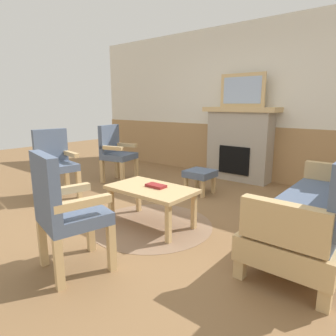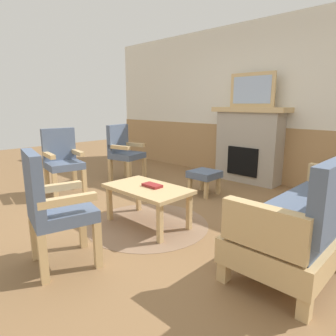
{
  "view_description": "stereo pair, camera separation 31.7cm",
  "coord_description": "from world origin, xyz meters",
  "px_view_note": "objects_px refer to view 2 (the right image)",
  "views": [
    {
      "loc": [
        2.25,
        -2.43,
        1.33
      ],
      "look_at": [
        0.0,
        0.35,
        0.55
      ],
      "focal_mm": 31.38,
      "sensor_mm": 36.0,
      "label": 1
    },
    {
      "loc": [
        2.49,
        -2.22,
        1.33
      ],
      "look_at": [
        0.0,
        0.35,
        0.55
      ],
      "focal_mm": 31.38,
      "sensor_mm": 36.0,
      "label": 2
    }
  ],
  "objects_px": {
    "coffee_table": "(147,192)",
    "armchair_by_window_left": "(62,159)",
    "armchair_front_left": "(53,205)",
    "framed_picture": "(252,90)",
    "book_on_table": "(152,185)",
    "footstool": "(204,176)",
    "fireplace": "(249,144)",
    "couch": "(314,215)",
    "armchair_near_fireplace": "(124,150)"
  },
  "relations": [
    {
      "from": "coffee_table",
      "to": "armchair_by_window_left",
      "type": "bearing_deg",
      "value": -177.09
    },
    {
      "from": "armchair_by_window_left",
      "to": "armchair_front_left",
      "type": "relative_size",
      "value": 1.0
    },
    {
      "from": "framed_picture",
      "to": "armchair_by_window_left",
      "type": "distance_m",
      "value": 3.22
    },
    {
      "from": "framed_picture",
      "to": "book_on_table",
      "type": "xyz_separation_m",
      "value": [
        0.2,
        -2.45,
        -1.1
      ]
    },
    {
      "from": "book_on_table",
      "to": "armchair_front_left",
      "type": "bearing_deg",
      "value": -87.02
    },
    {
      "from": "coffee_table",
      "to": "footstool",
      "type": "bearing_deg",
      "value": 99.95
    },
    {
      "from": "footstool",
      "to": "framed_picture",
      "type": "bearing_deg",
      "value": 86.36
    },
    {
      "from": "fireplace",
      "to": "book_on_table",
      "type": "relative_size",
      "value": 5.78
    },
    {
      "from": "framed_picture",
      "to": "book_on_table",
      "type": "distance_m",
      "value": 2.7
    },
    {
      "from": "framed_picture",
      "to": "coffee_table",
      "type": "height_order",
      "value": "framed_picture"
    },
    {
      "from": "fireplace",
      "to": "framed_picture",
      "type": "height_order",
      "value": "framed_picture"
    },
    {
      "from": "fireplace",
      "to": "couch",
      "type": "height_order",
      "value": "fireplace"
    },
    {
      "from": "framed_picture",
      "to": "armchair_near_fireplace",
      "type": "distance_m",
      "value": 2.4
    },
    {
      "from": "couch",
      "to": "armchair_front_left",
      "type": "distance_m",
      "value": 2.21
    },
    {
      "from": "fireplace",
      "to": "armchair_near_fireplace",
      "type": "distance_m",
      "value": 2.17
    },
    {
      "from": "coffee_table",
      "to": "armchair_near_fireplace",
      "type": "distance_m",
      "value": 2.07
    },
    {
      "from": "framed_picture",
      "to": "armchair_near_fireplace",
      "type": "bearing_deg",
      "value": -138.09
    },
    {
      "from": "couch",
      "to": "armchair_by_window_left",
      "type": "height_order",
      "value": "same"
    },
    {
      "from": "coffee_table",
      "to": "armchair_near_fireplace",
      "type": "xyz_separation_m",
      "value": [
        -1.78,
        1.04,
        0.15
      ]
    },
    {
      "from": "couch",
      "to": "footstool",
      "type": "relative_size",
      "value": 4.5
    },
    {
      "from": "couch",
      "to": "coffee_table",
      "type": "height_order",
      "value": "couch"
    },
    {
      "from": "book_on_table",
      "to": "footstool",
      "type": "distance_m",
      "value": 1.35
    },
    {
      "from": "framed_picture",
      "to": "armchair_by_window_left",
      "type": "xyz_separation_m",
      "value": [
        -1.62,
        -2.58,
        -1.02
      ]
    },
    {
      "from": "framed_picture",
      "to": "armchair_near_fireplace",
      "type": "height_order",
      "value": "framed_picture"
    },
    {
      "from": "armchair_near_fireplace",
      "to": "armchair_by_window_left",
      "type": "bearing_deg",
      "value": -90.25
    },
    {
      "from": "fireplace",
      "to": "armchair_front_left",
      "type": "height_order",
      "value": "fireplace"
    },
    {
      "from": "couch",
      "to": "coffee_table",
      "type": "distance_m",
      "value": 1.66
    },
    {
      "from": "fireplace",
      "to": "armchair_near_fireplace",
      "type": "bearing_deg",
      "value": -138.09
    },
    {
      "from": "armchair_near_fireplace",
      "to": "armchair_by_window_left",
      "type": "relative_size",
      "value": 1.0
    },
    {
      "from": "fireplace",
      "to": "couch",
      "type": "bearing_deg",
      "value": -48.61
    },
    {
      "from": "couch",
      "to": "footstool",
      "type": "bearing_deg",
      "value": 155.36
    },
    {
      "from": "framed_picture",
      "to": "couch",
      "type": "height_order",
      "value": "framed_picture"
    },
    {
      "from": "coffee_table",
      "to": "armchair_front_left",
      "type": "height_order",
      "value": "armchair_front_left"
    },
    {
      "from": "book_on_table",
      "to": "armchair_near_fireplace",
      "type": "xyz_separation_m",
      "value": [
        -1.81,
        1.0,
        0.08
      ]
    },
    {
      "from": "couch",
      "to": "armchair_by_window_left",
      "type": "distance_m",
      "value": 3.42
    },
    {
      "from": "framed_picture",
      "to": "couch",
      "type": "bearing_deg",
      "value": -48.62
    },
    {
      "from": "fireplace",
      "to": "armchair_by_window_left",
      "type": "relative_size",
      "value": 1.33
    },
    {
      "from": "footstool",
      "to": "armchair_by_window_left",
      "type": "bearing_deg",
      "value": -136.99
    },
    {
      "from": "coffee_table",
      "to": "armchair_near_fireplace",
      "type": "height_order",
      "value": "armchair_near_fireplace"
    },
    {
      "from": "couch",
      "to": "armchair_near_fireplace",
      "type": "relative_size",
      "value": 1.84
    },
    {
      "from": "footstool",
      "to": "armchair_by_window_left",
      "type": "xyz_separation_m",
      "value": [
        -1.55,
        -1.44,
        0.25
      ]
    },
    {
      "from": "armchair_near_fireplace",
      "to": "footstool",
      "type": "bearing_deg",
      "value": 11.29
    },
    {
      "from": "footstool",
      "to": "armchair_front_left",
      "type": "height_order",
      "value": "armchair_front_left"
    },
    {
      "from": "couch",
      "to": "book_on_table",
      "type": "xyz_separation_m",
      "value": [
        -1.54,
        -0.48,
        0.06
      ]
    },
    {
      "from": "fireplace",
      "to": "footstool",
      "type": "xyz_separation_m",
      "value": [
        -0.07,
        -1.14,
        -0.37
      ]
    },
    {
      "from": "framed_picture",
      "to": "footstool",
      "type": "height_order",
      "value": "framed_picture"
    },
    {
      "from": "coffee_table",
      "to": "book_on_table",
      "type": "height_order",
      "value": "book_on_table"
    },
    {
      "from": "couch",
      "to": "book_on_table",
      "type": "height_order",
      "value": "couch"
    },
    {
      "from": "couch",
      "to": "armchair_near_fireplace",
      "type": "distance_m",
      "value": 3.4
    },
    {
      "from": "coffee_table",
      "to": "armchair_by_window_left",
      "type": "xyz_separation_m",
      "value": [
        -1.78,
        -0.09,
        0.15
      ]
    }
  ]
}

